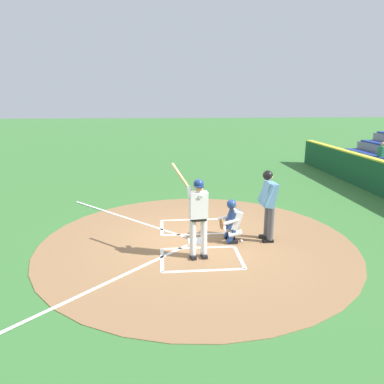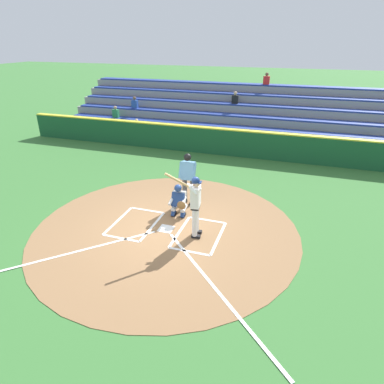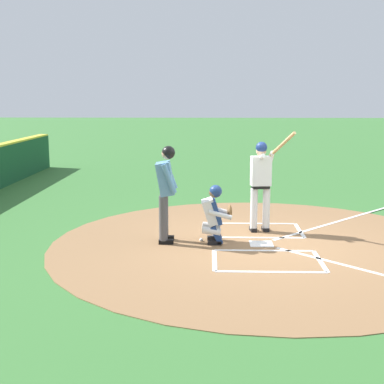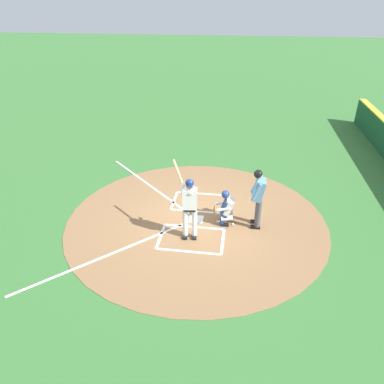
{
  "view_description": "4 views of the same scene",
  "coord_description": "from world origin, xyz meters",
  "px_view_note": "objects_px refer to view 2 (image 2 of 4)",
  "views": [
    {
      "loc": [
        -8.49,
        0.84,
        3.59
      ],
      "look_at": [
        0.51,
        0.08,
        1.19
      ],
      "focal_mm": 33.03,
      "sensor_mm": 36.0,
      "label": 1
    },
    {
      "loc": [
        -3.46,
        7.97,
        5.32
      ],
      "look_at": [
        -0.56,
        -0.83,
        0.97
      ],
      "focal_mm": 30.95,
      "sensor_mm": 36.0,
      "label": 2
    },
    {
      "loc": [
        9.84,
        -1.01,
        2.78
      ],
      "look_at": [
        -0.32,
        -1.33,
        0.95
      ],
      "focal_mm": 49.96,
      "sensor_mm": 36.0,
      "label": 3
    },
    {
      "loc": [
        -9.36,
        -1.23,
        6.13
      ],
      "look_at": [
        -0.24,
        0.1,
        1.09
      ],
      "focal_mm": 33.62,
      "sensor_mm": 36.0,
      "label": 4
    }
  ],
  "objects_px": {
    "batter": "(195,202)",
    "catcher": "(179,200)",
    "plate_umpire": "(188,175)",
    "baseball": "(184,212)"
  },
  "relations": [
    {
      "from": "batter",
      "to": "catcher",
      "type": "relative_size",
      "value": 1.88
    },
    {
      "from": "plate_umpire",
      "to": "baseball",
      "type": "bearing_deg",
      "value": 95.34
    },
    {
      "from": "catcher",
      "to": "baseball",
      "type": "relative_size",
      "value": 15.27
    },
    {
      "from": "batter",
      "to": "plate_umpire",
      "type": "distance_m",
      "value": 2.07
    },
    {
      "from": "catcher",
      "to": "baseball",
      "type": "bearing_deg",
      "value": -104.52
    },
    {
      "from": "batter",
      "to": "plate_umpire",
      "type": "relative_size",
      "value": 1.14
    },
    {
      "from": "plate_umpire",
      "to": "baseball",
      "type": "relative_size",
      "value": 25.2
    },
    {
      "from": "catcher",
      "to": "baseball",
      "type": "height_order",
      "value": "catcher"
    },
    {
      "from": "batter",
      "to": "baseball",
      "type": "distance_m",
      "value": 1.8
    },
    {
      "from": "catcher",
      "to": "plate_umpire",
      "type": "xyz_separation_m",
      "value": [
        -0.0,
        -0.93,
        0.49
      ]
    }
  ]
}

